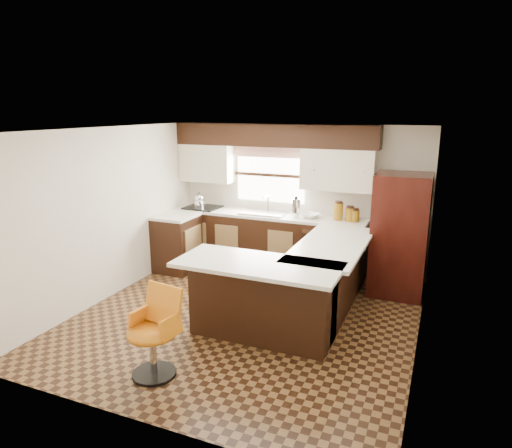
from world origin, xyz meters
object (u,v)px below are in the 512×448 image
at_px(peninsula_long, 327,279).
at_px(refrigerator, 400,235).
at_px(peninsula_return, 262,300).
at_px(bar_chair, 152,334).

relative_size(peninsula_long, refrigerator, 1.11).
xyz_separation_m(peninsula_long, peninsula_return, (-0.53, -0.97, 0.00)).
xyz_separation_m(peninsula_return, bar_chair, (-0.71, -1.20, 0.01)).
xyz_separation_m(peninsula_long, bar_chair, (-1.23, -2.18, 0.01)).
height_order(peninsula_long, bar_chair, bar_chair).
bearing_deg(refrigerator, peninsula_return, -123.94).
relative_size(peninsula_long, bar_chair, 2.13).
bearing_deg(peninsula_return, bar_chair, -120.49).
height_order(peninsula_long, refrigerator, refrigerator).
distance_m(peninsula_return, refrigerator, 2.42).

